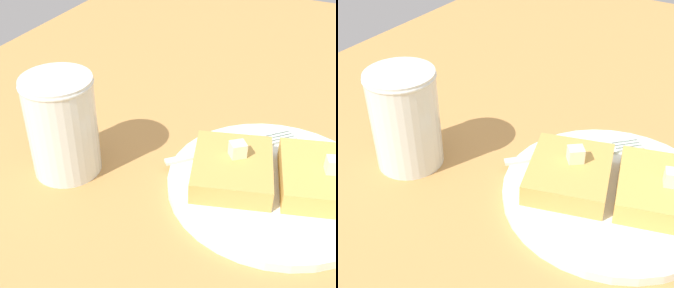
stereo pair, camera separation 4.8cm
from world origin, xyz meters
TOP-DOWN VIEW (x-y plane):
  - plate at (8.30, 3.66)cm, footprint 22.37×22.37cm
  - toast_slice_left at (4.00, 2.38)cm, footprint 10.53×11.60cm
  - toast_slice_middle at (12.60, 4.94)cm, footprint 10.53×11.60cm
  - butter_pat_primary at (3.03, 2.52)cm, footprint 1.96×1.87cm
  - butter_pat_secondary at (12.45, 4.12)cm, footprint 2.12×2.10cm
  - fork at (13.55, -0.59)cm, footprint 12.23×12.43cm
  - syrup_jar at (29.94, 9.97)cm, footprint 7.58×7.58cm

SIDE VIEW (x-z plane):
  - plate at x=8.30cm, z-range 2.46..3.48cm
  - fork at x=13.55cm, z-range 3.43..3.79cm
  - toast_slice_left at x=4.00cm, z-range 3.43..5.77cm
  - toast_slice_middle at x=12.60cm, z-range 3.43..5.77cm
  - butter_pat_primary at x=3.03cm, z-range 5.77..7.34cm
  - butter_pat_secondary at x=12.45cm, z-range 5.77..7.34cm
  - syrup_jar at x=29.94cm, z-range 2.05..13.15cm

